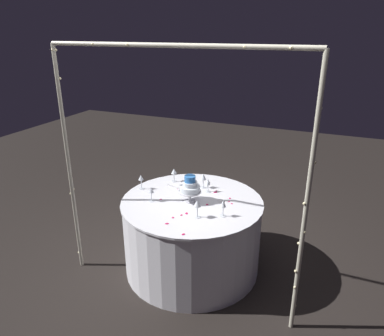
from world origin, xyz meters
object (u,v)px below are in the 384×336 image
(wine_glass_0, at_px, (208,182))
(wine_glass_3, at_px, (197,204))
(wine_glass_5, at_px, (151,191))
(wine_glass_1, at_px, (174,172))
(wine_glass_6, at_px, (141,178))
(main_table, at_px, (192,235))
(cake_knife, at_px, (179,189))
(decorative_arch, at_px, (171,143))
(wine_glass_2, at_px, (223,205))
(wine_glass_4, at_px, (203,177))
(tiered_cake, at_px, (190,187))

(wine_glass_0, height_order, wine_glass_3, wine_glass_3)
(wine_glass_5, bearing_deg, wine_glass_0, -136.17)
(wine_glass_1, height_order, wine_glass_6, wine_glass_6)
(main_table, relative_size, cake_knife, 4.85)
(decorative_arch, xyz_separation_m, wine_glass_2, (-0.38, -0.26, -0.60))
(wine_glass_5, relative_size, wine_glass_6, 0.93)
(wine_glass_1, bearing_deg, decorative_arch, 114.88)
(main_table, relative_size, wine_glass_1, 9.22)
(wine_glass_1, bearing_deg, wine_glass_5, 90.58)
(wine_glass_0, bearing_deg, cake_knife, 10.37)
(main_table, height_order, wine_glass_4, wine_glass_4)
(decorative_arch, height_order, wine_glass_0, decorative_arch)
(main_table, height_order, wine_glass_3, wine_glass_3)
(decorative_arch, xyz_separation_m, wine_glass_0, (-0.07, -0.69, -0.61))
(wine_glass_2, bearing_deg, decorative_arch, 34.03)
(wine_glass_5, bearing_deg, wine_glass_3, 166.80)
(decorative_arch, xyz_separation_m, cake_knife, (0.23, -0.63, -0.71))
(wine_glass_0, xyz_separation_m, wine_glass_4, (0.08, -0.08, 0.02))
(wine_glass_2, bearing_deg, wine_glass_6, -13.10)
(main_table, xyz_separation_m, cake_knife, (0.23, -0.20, 0.39))
(main_table, bearing_deg, wine_glass_3, 121.06)
(tiered_cake, xyz_separation_m, wine_glass_3, (-0.19, 0.27, -0.02))
(wine_glass_1, height_order, cake_knife, wine_glass_1)
(wine_glass_4, xyz_separation_m, cake_knife, (0.22, 0.13, -0.12))
(decorative_arch, relative_size, wine_glass_0, 15.42)
(wine_glass_3, bearing_deg, wine_glass_0, -79.16)
(decorative_arch, height_order, wine_glass_2, decorative_arch)
(main_table, relative_size, wine_glass_6, 8.77)
(decorative_arch, xyz_separation_m, wine_glass_3, (-0.17, -0.15, -0.58))
(decorative_arch, distance_m, main_table, 1.18)
(wine_glass_5, bearing_deg, wine_glass_6, -41.61)
(wine_glass_0, bearing_deg, wine_glass_5, 43.83)
(wine_glass_1, relative_size, wine_glass_5, 1.02)
(wine_glass_5, xyz_separation_m, wine_glass_6, (0.24, -0.21, 0.01))
(wine_glass_4, bearing_deg, wine_glass_5, 54.42)
(wine_glass_3, bearing_deg, tiered_cake, -55.27)
(tiered_cake, bearing_deg, cake_knife, -44.62)
(tiered_cake, height_order, wine_glass_3, tiered_cake)
(wine_glass_0, distance_m, wine_glass_5, 0.60)
(wine_glass_1, relative_size, wine_glass_2, 0.94)
(wine_glass_2, distance_m, wine_glass_6, 1.01)
(main_table, height_order, cake_knife, cake_knife)
(decorative_arch, bearing_deg, wine_glass_4, -89.04)
(tiered_cake, distance_m, wine_glass_2, 0.43)
(tiered_cake, bearing_deg, wine_glass_2, 157.58)
(wine_glass_0, bearing_deg, wine_glass_6, 17.15)
(wine_glass_2, relative_size, wine_glass_4, 1.00)
(main_table, relative_size, tiered_cake, 5.21)
(main_table, relative_size, wine_glass_4, 8.67)
(decorative_arch, bearing_deg, wine_glass_6, -38.77)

